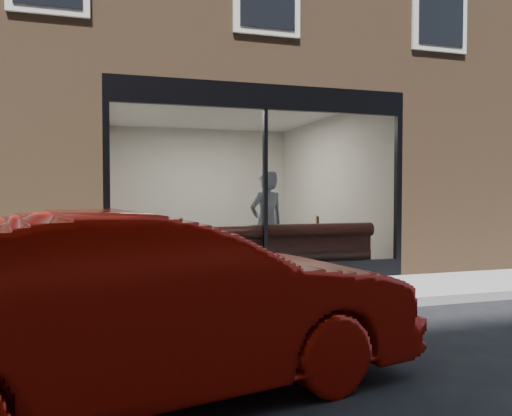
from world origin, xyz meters
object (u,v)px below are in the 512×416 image
object	(u,v)px
cafe_chair_left	(170,254)
cafe_chair_right	(308,249)
person	(267,224)
cafe_table_right	(277,230)
cafe_table_left	(195,231)
parked_car	(149,305)
banquette	(258,266)

from	to	relation	value
cafe_chair_left	cafe_chair_right	xyz separation A→B (m)	(2.95, -0.02, 0.00)
person	cafe_chair_left	xyz separation A→B (m)	(-1.47, 1.68, -0.68)
person	cafe_chair_right	world-z (taller)	person
person	cafe_chair_left	world-z (taller)	person
cafe_table_right	cafe_chair_right	size ratio (longest dim) A/B	1.60
person	cafe_table_left	xyz separation A→B (m)	(-1.10, 0.98, -0.18)
cafe_chair_left	parked_car	distance (m)	6.38
parked_car	cafe_chair_left	bearing A→B (deg)	-20.52
person	parked_car	distance (m)	5.21
banquette	cafe_chair_right	world-z (taller)	banquette
cafe_table_left	cafe_chair_right	distance (m)	2.72
cafe_table_left	cafe_chair_left	bearing A→B (deg)	117.88
cafe_chair_right	parked_car	bearing A→B (deg)	77.92
cafe_table_left	cafe_chair_right	world-z (taller)	cafe_table_left
cafe_chair_left	person	bearing A→B (deg)	153.46
cafe_chair_right	cafe_table_right	bearing A→B (deg)	59.91
cafe_chair_left	parked_car	bearing A→B (deg)	103.85
banquette	person	size ratio (longest dim) A/B	2.17
cafe_table_left	parked_car	distance (m)	5.75
cafe_table_right	cafe_chair_left	world-z (taller)	cafe_table_right
person	cafe_table_left	bearing A→B (deg)	-58.95
cafe_table_left	cafe_chair_left	distance (m)	0.93
person	cafe_chair_right	xyz separation A→B (m)	(1.49, 1.66, -0.68)
cafe_table_left	cafe_chair_left	world-z (taller)	cafe_table_left
cafe_table_left	cafe_table_right	distance (m)	1.57
person	banquette	bearing A→B (deg)	24.99
cafe_chair_left	parked_car	size ratio (longest dim) A/B	0.10
cafe_chair_left	cafe_chair_right	bearing A→B (deg)	-158.08
cafe_chair_left	cafe_table_right	bearing A→B (deg)	177.45
banquette	parked_car	size ratio (longest dim) A/B	0.98
banquette	person	xyz separation A→B (m)	(0.22, 0.20, 0.70)
cafe_chair_right	parked_car	xyz separation A→B (m)	(-3.89, -6.28, 0.43)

